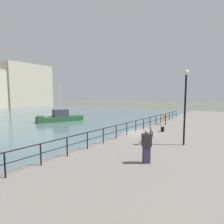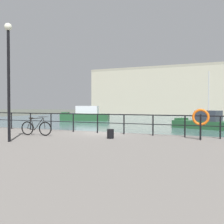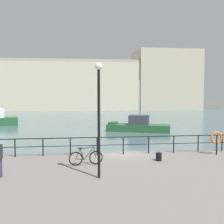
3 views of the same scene
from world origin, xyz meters
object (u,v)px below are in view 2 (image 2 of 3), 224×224
at_px(mooring_bollard, 110,134).
at_px(life_ring_stand, 201,118).
at_px(quay_lamp_post, 9,67).
at_px(moored_red_daysailer, 208,123).
at_px(moored_small_launch, 85,115).
at_px(parked_bicycle, 36,128).

relative_size(mooring_bollard, life_ring_stand, 0.31).
distance_m(mooring_bollard, quay_lamp_post, 5.32).
xyz_separation_m(moored_red_daysailer, quay_lamp_post, (-6.50, -21.73, 3.49)).
bearing_deg(moored_red_daysailer, quay_lamp_post, 93.70).
height_order(moored_small_launch, life_ring_stand, moored_small_launch).
bearing_deg(mooring_bollard, parked_bicycle, -173.80).
bearing_deg(parked_bicycle, mooring_bollard, -0.36).
height_order(moored_small_launch, mooring_bollard, moored_small_launch).
height_order(moored_small_launch, parked_bicycle, moored_small_launch).
distance_m(moored_small_launch, life_ring_stand, 33.32).
distance_m(moored_small_launch, moored_red_daysailer, 21.49).
relative_size(moored_small_launch, moored_red_daysailer, 1.06).
bearing_deg(moored_small_launch, parked_bicycle, 100.29).
distance_m(moored_red_daysailer, quay_lamp_post, 22.95).
xyz_separation_m(mooring_bollard, quay_lamp_post, (-3.49, -2.73, 2.95)).
relative_size(moored_red_daysailer, parked_bicycle, 4.48).
relative_size(parked_bicycle, mooring_bollard, 4.01).
relative_size(parked_bicycle, life_ring_stand, 1.26).
distance_m(moored_small_launch, parked_bicycle, 30.46).
xyz_separation_m(moored_small_launch, parked_bicycle, (12.89, -27.60, 0.50)).
relative_size(moored_red_daysailer, mooring_bollard, 17.98).
relative_size(moored_red_daysailer, quay_lamp_post, 1.58).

